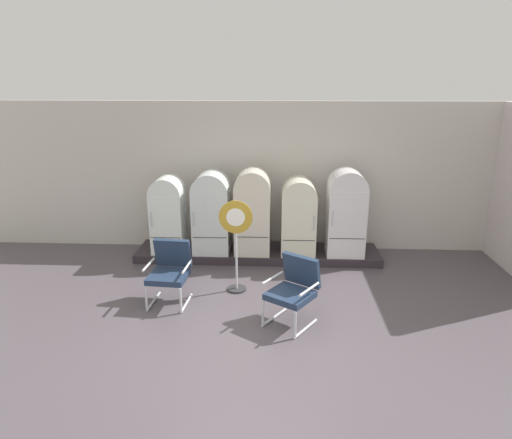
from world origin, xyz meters
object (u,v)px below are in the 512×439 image
object	(u,v)px
armchair_right	(294,287)
refrigerator_0	(168,212)
refrigerator_3	(299,214)
sign_stand	(236,243)
armchair_left	(170,269)
refrigerator_1	(211,210)
refrigerator_4	(346,210)
refrigerator_2	(253,209)

from	to	relation	value
armchair_right	refrigerator_0	bearing A→B (deg)	135.07
refrigerator_3	sign_stand	xyz separation A→B (m)	(-1.07, -1.40, -0.09)
refrigerator_0	armchair_left	world-z (taller)	refrigerator_0
refrigerator_3	armchair_left	bearing A→B (deg)	-138.71
refrigerator_3	refrigerator_0	bearing A→B (deg)	-179.09
armchair_left	armchair_right	xyz separation A→B (m)	(1.92, -0.56, 0.00)
sign_stand	refrigerator_1	bearing A→B (deg)	113.24
refrigerator_0	sign_stand	distance (m)	1.98
refrigerator_0	armchair_left	bearing A→B (deg)	-76.51
refrigerator_3	refrigerator_4	xyz separation A→B (m)	(0.89, -0.00, 0.10)
armchair_left	sign_stand	distance (m)	1.12
refrigerator_1	armchair_right	size ratio (longest dim) A/B	1.59
refrigerator_4	sign_stand	distance (m)	2.41
refrigerator_2	armchair_left	world-z (taller)	refrigerator_2
refrigerator_0	refrigerator_3	xyz separation A→B (m)	(2.50, 0.04, -0.01)
refrigerator_1	sign_stand	distance (m)	1.52
refrigerator_4	armchair_right	world-z (taller)	refrigerator_4
refrigerator_1	armchair_left	world-z (taller)	refrigerator_1
refrigerator_0	refrigerator_1	world-z (taller)	refrigerator_1
armchair_left	armchair_right	size ratio (longest dim) A/B	1.00
refrigerator_3	armchair_left	size ratio (longest dim) A/B	1.48
refrigerator_1	refrigerator_3	distance (m)	1.67
refrigerator_3	refrigerator_4	bearing A→B (deg)	-0.20
refrigerator_2	sign_stand	world-z (taller)	refrigerator_2
armchair_left	armchair_right	bearing A→B (deg)	-16.24
armchair_right	sign_stand	bearing A→B (deg)	133.08
refrigerator_2	refrigerator_3	bearing A→B (deg)	0.52
refrigerator_4	armchair_right	xyz separation A→B (m)	(-1.04, -2.37, -0.48)
refrigerator_2	armchair_left	distance (m)	2.22
refrigerator_0	sign_stand	size ratio (longest dim) A/B	0.95
armchair_right	sign_stand	size ratio (longest dim) A/B	0.63
refrigerator_0	refrigerator_1	bearing A→B (deg)	2.10
armchair_right	sign_stand	xyz separation A→B (m)	(-0.91, 0.97, 0.29)
armchair_right	refrigerator_3	bearing A→B (deg)	86.28
refrigerator_1	refrigerator_4	world-z (taller)	refrigerator_4
armchair_left	refrigerator_3	bearing A→B (deg)	41.29
refrigerator_2	sign_stand	size ratio (longest dim) A/B	1.04
armchair_left	refrigerator_0	bearing A→B (deg)	103.49
armchair_left	armchair_right	world-z (taller)	same
refrigerator_1	sign_stand	world-z (taller)	refrigerator_1
refrigerator_2	refrigerator_3	world-z (taller)	refrigerator_2
refrigerator_1	armchair_right	xyz separation A→B (m)	(1.51, -2.37, -0.44)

